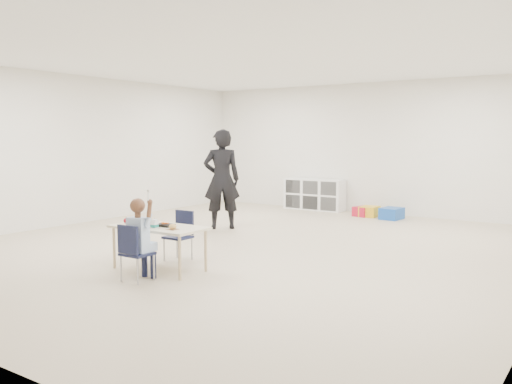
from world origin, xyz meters
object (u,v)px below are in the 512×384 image
Objects in this scene: chair_near at (137,252)px; cubby_shelf at (314,194)px; child at (137,236)px; table at (159,248)px; adult at (222,179)px.

chair_near is 6.72m from cubby_shelf.
child is 6.72m from cubby_shelf.
child is at bearing -73.85° from table.
child is 3.69m from adult.
table is 0.68× the size of adult.
child is 0.58× the size of adult.
cubby_shelf reaches higher than table.
chair_near reaches higher than table.
child reaches higher than cubby_shelf.
child is (0.16, -0.51, 0.24)m from table.
table is at bearing 70.95° from adult.
adult is (-0.14, -3.21, 0.54)m from cubby_shelf.
table is at bearing -79.60° from cubby_shelf.
cubby_shelf is at bearing 99.54° from child.
child is at bearing 70.04° from adult.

